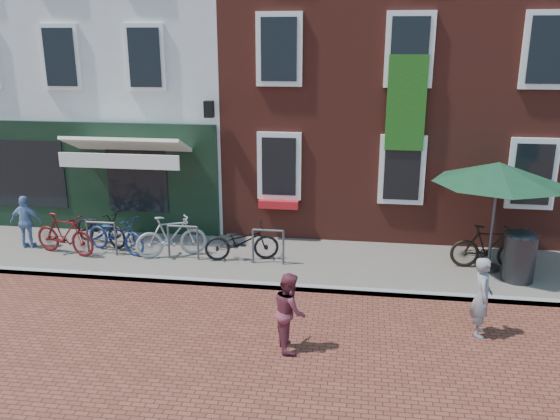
# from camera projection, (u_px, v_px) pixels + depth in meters

# --- Properties ---
(ground) EXTENTS (80.00, 80.00, 0.00)m
(ground) POSITION_uv_depth(u_px,v_px,m) (236.00, 288.00, 12.01)
(ground) COLOR brown
(sidewalk) EXTENTS (24.00, 3.00, 0.10)m
(sidewalk) POSITION_uv_depth(u_px,v_px,m) (291.00, 262.00, 13.28)
(sidewalk) COLOR slate
(sidewalk) RESTS_ON ground
(building_stucco) EXTENTS (8.00, 8.00, 9.00)m
(building_stucco) POSITION_uv_depth(u_px,v_px,m) (126.00, 57.00, 18.04)
(building_stucco) COLOR silver
(building_stucco) RESTS_ON ground
(building_brick_mid) EXTENTS (6.00, 8.00, 10.00)m
(building_brick_mid) POSITION_uv_depth(u_px,v_px,m) (349.00, 40.00, 16.94)
(building_brick_mid) COLOR maroon
(building_brick_mid) RESTS_ON ground
(litter_bin) EXTENTS (0.66, 0.66, 1.21)m
(litter_bin) POSITION_uv_depth(u_px,v_px,m) (520.00, 253.00, 11.97)
(litter_bin) COLOR #2E2E30
(litter_bin) RESTS_ON sidewalk
(parasol) EXTENTS (2.75, 2.75, 2.54)m
(parasol) POSITION_uv_depth(u_px,v_px,m) (499.00, 169.00, 12.07)
(parasol) COLOR #4C4C4F
(parasol) RESTS_ON sidewalk
(woman) EXTENTS (0.39, 0.56, 1.44)m
(woman) POSITION_uv_depth(u_px,v_px,m) (482.00, 297.00, 9.92)
(woman) COLOR gray
(woman) RESTS_ON ground
(boy) EXTENTS (0.70, 0.79, 1.35)m
(boy) POSITION_uv_depth(u_px,v_px,m) (289.00, 311.00, 9.49)
(boy) COLOR brown
(boy) RESTS_ON ground
(cafe_person) EXTENTS (0.80, 0.41, 1.31)m
(cafe_person) POSITION_uv_depth(u_px,v_px,m) (26.00, 222.00, 13.89)
(cafe_person) COLOR #718DBA
(cafe_person) RESTS_ON sidewalk
(bicycle_0) EXTENTS (1.81, 1.22, 0.90)m
(bicycle_0) POSITION_uv_depth(u_px,v_px,m) (101.00, 227.00, 14.15)
(bicycle_0) COLOR black
(bicycle_0) RESTS_ON sidewalk
(bicycle_1) EXTENTS (1.72, 0.83, 1.00)m
(bicycle_1) POSITION_uv_depth(u_px,v_px,m) (65.00, 234.00, 13.49)
(bicycle_1) COLOR #540F11
(bicycle_1) RESTS_ON sidewalk
(bicycle_2) EXTENTS (1.81, 1.12, 0.90)m
(bicycle_2) POSITION_uv_depth(u_px,v_px,m) (116.00, 234.00, 13.64)
(bicycle_2) COLOR navy
(bicycle_2) RESTS_ON sidewalk
(bicycle_3) EXTENTS (1.71, 1.09, 1.00)m
(bicycle_3) POSITION_uv_depth(u_px,v_px,m) (171.00, 236.00, 13.35)
(bicycle_3) COLOR #969698
(bicycle_3) RESTS_ON sidewalk
(bicycle_4) EXTENTS (1.80, 0.99, 0.90)m
(bicycle_4) POSITION_uv_depth(u_px,v_px,m) (242.00, 241.00, 13.16)
(bicycle_4) COLOR black
(bicycle_4) RESTS_ON sidewalk
(bicycle_5) EXTENTS (1.67, 0.49, 1.00)m
(bicycle_5) POSITION_uv_depth(u_px,v_px,m) (489.00, 247.00, 12.65)
(bicycle_5) COLOR black
(bicycle_5) RESTS_ON sidewalk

